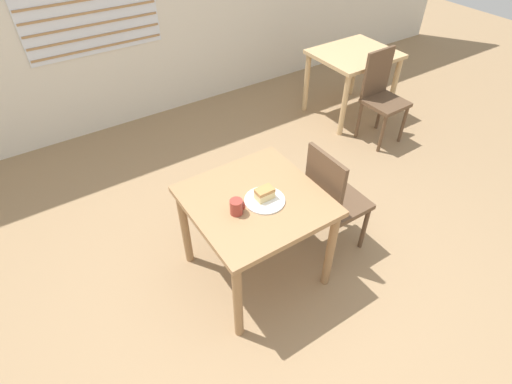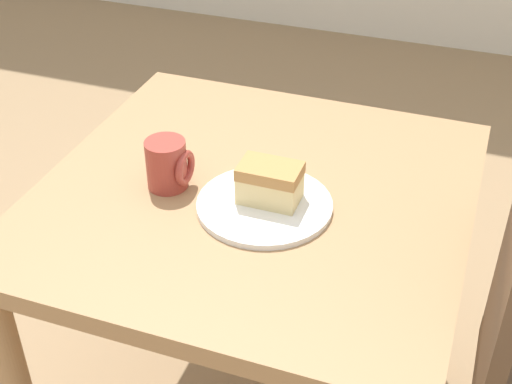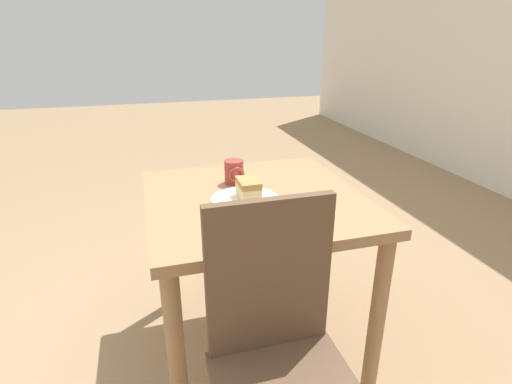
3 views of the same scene
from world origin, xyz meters
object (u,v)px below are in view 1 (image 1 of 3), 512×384
Objects in this scene: plate at (265,200)px; cake_slice at (265,194)px; coffee_mug at (237,207)px; dining_table_near at (256,212)px; dining_table_far at (353,63)px; chair_far_corner at (382,94)px; chair_near_window at (332,199)px.

cake_slice reaches higher than plate.
coffee_mug is at bearing 178.40° from plate.
cake_slice is at bearing -40.12° from dining_table_near.
dining_table_far is at bearing 33.36° from cake_slice.
chair_far_corner is (2.09, 0.83, -0.12)m from dining_table_near.
dining_table_near is at bearing -147.86° from dining_table_far.
chair_near_window and chair_far_corner have the same top height.
cake_slice reaches higher than dining_table_far.
cake_slice is (-0.56, 0.06, 0.28)m from chair_near_window.
plate is (-2.05, -0.88, 0.24)m from chair_far_corner.
plate is at bearing -146.47° from dining_table_far.
chair_far_corner is (1.48, 0.93, 0.00)m from chair_near_window.
cake_slice is (0.01, 0.01, 0.04)m from plate.
dining_table_near reaches higher than dining_table_far.
cake_slice is 1.15× the size of coffee_mug.
plate is (-0.57, 0.05, 0.24)m from chair_near_window.
coffee_mug is at bearing -148.90° from dining_table_far.
plate is 0.05m from cake_slice.
dining_table_near is 2.59m from dining_table_far.
dining_table_near is 0.24m from coffee_mug.
dining_table_near is at bearing 80.76° from chair_near_window.
plate is at bearing 85.11° from chair_near_window.
dining_table_near is 0.62m from chair_near_window.
chair_far_corner is at bearing -57.98° from chair_near_window.
chair_near_window is 0.62m from plate.
chair_far_corner reaches higher than cake_slice.
dining_table_far is 2.76m from coffee_mug.
chair_far_corner is at bearing -101.03° from dining_table_far.
chair_far_corner is 9.29× the size of coffee_mug.
dining_table_far is 0.57m from chair_far_corner.
dining_table_far is 0.91× the size of chair_far_corner.
chair_near_window is 1.75m from chair_far_corner.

